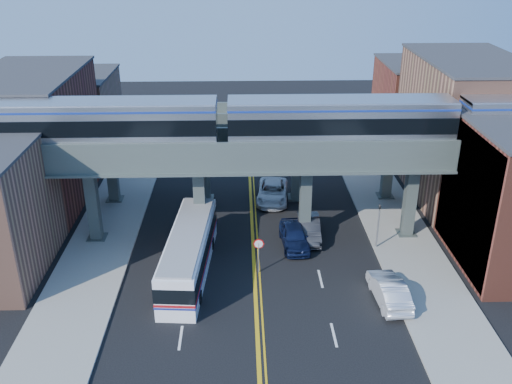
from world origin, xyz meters
The scene contains 19 objects.
ground centered at (0.00, 0.00, 0.00)m, with size 120.00×120.00×0.00m, color black.
sidewalk_west centered at (-11.50, 10.00, 0.08)m, with size 5.00×70.00×0.16m, color gray.
sidewalk_east centered at (11.50, 10.00, 0.08)m, with size 5.00×70.00×0.16m, color gray.
building_west_b centered at (-18.50, 16.00, 5.50)m, with size 8.00×14.00×11.00m, color brown.
building_west_c centered at (-18.50, 29.00, 4.00)m, with size 8.00×10.00×8.00m, color #96634E.
building_east_b centered at (18.50, 16.00, 6.00)m, with size 8.00×14.00×12.00m, color #96634E.
building_east_c centered at (18.50, 29.00, 4.50)m, with size 8.00×10.00×9.00m, color brown.
mural_panel centered at (14.55, 4.00, 4.75)m, with size 0.10×9.50×9.50m, color teal.
elevated_viaduct_near centered at (0.00, 8.00, 6.47)m, with size 52.00×3.60×7.40m.
elevated_viaduct_far centered at (0.00, 15.00, 6.47)m, with size 52.00×3.60×7.40m.
transit_train centered at (6.27, 8.00, 9.36)m, with size 49.58×3.11×3.63m.
stop_sign centered at (0.30, 3.00, 1.76)m, with size 0.76×0.09×2.63m.
traffic_signal centered at (9.20, 6.00, 2.30)m, with size 0.15×0.18×4.10m.
transit_bus centered at (-4.50, 3.12, 1.52)m, with size 3.41×11.68×2.97m.
car_lane_a centered at (3.10, 6.64, 0.82)m, with size 1.94×4.81×1.64m, color #0F1839.
car_lane_b centered at (4.34, 7.86, 0.79)m, with size 1.67×4.78×1.57m, color #28282A.
car_lane_c centered at (1.91, 14.78, 0.79)m, with size 2.62×5.68×1.58m, color white.
car_lane_d centered at (4.78, 23.12, 0.76)m, with size 2.14×5.25×1.52m, color silver.
car_parked_curb centered at (8.50, -0.69, 0.81)m, with size 1.71×4.89×1.61m, color silver.
Camera 1 is at (-0.87, -30.90, 21.49)m, focal length 40.00 mm.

